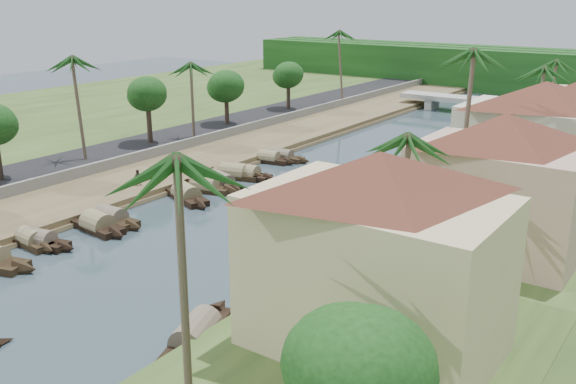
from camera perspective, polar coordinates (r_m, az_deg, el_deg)
The scene contains 38 objects.
ground at distance 46.56m, azimuth -12.62°, elevation -6.47°, with size 220.00×220.00×0.00m, color #34454E.
left_bank at distance 70.47m, azimuth -9.58°, elevation 2.24°, with size 10.00×180.00×0.80m, color brown.
right_bank at distance 53.05m, azimuth 18.64°, elevation -3.29°, with size 16.00×180.00×1.20m, color #2B451B.
road at distance 76.45m, azimuth -14.17°, elevation 3.37°, with size 8.00×180.00×1.40m, color black.
retaining_wall at distance 73.17m, azimuth -11.98°, elevation 3.43°, with size 0.40×180.00×1.10m, color slate.
treeline at distance 132.95m, azimuth 21.19°, elevation 9.95°, with size 120.00×14.00×8.00m.
bridge at distance 106.54m, azimuth 17.21°, elevation 7.53°, with size 28.00×4.00×2.40m.
building_near at distance 31.70m, azimuth 7.81°, elevation -5.24°, with size 14.85×14.85×10.20m.
building_mid at distance 45.60m, azimuth 18.27°, elevation 0.75°, with size 14.11×14.11×9.70m.
building_far at distance 58.96m, azimuth 21.47°, elevation 4.31°, with size 15.59×15.59×10.20m.
sampan_3 at distance 52.27m, azimuth -21.23°, elevation -4.11°, with size 7.00×2.81×1.90m.
sampan_4 at distance 52.72m, azimuth -21.90°, elevation -4.01°, with size 6.43×1.90×1.86m.
sampan_5 at distance 54.17m, azimuth -16.54°, elevation -2.87°, with size 7.27×2.51×2.27m.
sampan_6 at distance 55.39m, azimuth -15.45°, elevation -2.33°, with size 7.20×2.00×2.15m.
sampan_7 at distance 60.30m, azimuth -9.02°, elevation -0.30°, with size 8.38×4.62×2.22m.
sampan_8 at distance 62.70m, azimuth -7.34°, elevation 0.47°, with size 7.59×3.26×2.28m.
sampan_9 at distance 64.01m, azimuth -5.89°, elevation 0.86°, with size 7.83×3.94×2.00m.
sampan_10 at distance 66.86m, azimuth -4.87°, elevation 1.62°, with size 8.32×3.65×2.24m.
sampan_11 at distance 66.54m, azimuth -3.68°, elevation 1.56°, with size 7.40×2.43×2.11m.
sampan_12 at distance 73.68m, azimuth -0.60°, elevation 3.15°, with size 7.69×2.03×1.86m.
sampan_13 at distance 72.73m, azimuth -1.73°, elevation 2.96°, with size 6.98×2.51×1.92m.
sampan_14 at distance 36.43m, azimuth -8.18°, elevation -12.56°, with size 4.79×9.36×2.25m.
sampan_15 at distance 46.56m, azimuth 3.53°, elevation -5.51°, with size 4.40×7.31×2.00m.
sampan_16 at distance 57.09m, azimuth 9.49°, elevation -1.34°, with size 2.16×8.44×2.06m.
canoe_2 at distance 65.03m, azimuth -1.56°, elevation 0.93°, with size 5.20×2.15×0.76m.
palm_0 at distance 24.96m, azimuth -9.85°, elevation 2.15°, with size 3.20×3.20×12.67m.
palm_1 at distance 39.21m, azimuth 9.93°, elevation 4.59°, with size 3.20×3.20×10.54m.
palm_2 at distance 51.79m, azimuth 15.92°, elevation 11.54°, with size 3.20×3.20×14.53m.
palm_3 at distance 69.09m, azimuth 21.69°, elevation 9.97°, with size 3.20×3.20×11.62m.
palm_5 at distance 70.44m, azimuth -18.38°, elevation 10.99°, with size 3.20×3.20×12.14m.
palm_6 at distance 78.98m, azimuth -8.63°, elevation 11.01°, with size 3.20×3.20×10.37m.
palm_7 at distance 83.70m, azimuth 22.78°, elevation 10.49°, with size 3.20×3.20×10.96m.
palm_8 at distance 104.55m, azimuth 4.90°, elevation 13.84°, with size 3.20×3.20×12.61m.
tree_3 at distance 77.05m, azimuth -12.39°, elevation 8.42°, with size 4.53×4.53×7.63m.
tree_4 at distance 87.17m, azimuth -5.53°, elevation 9.27°, with size 4.84×4.84×7.01m.
tree_5 at distance 98.54m, azimuth 0.03°, elevation 10.29°, with size 4.45×4.45×6.89m.
tree_7 at distance 23.17m, azimuth 6.32°, elevation -15.20°, with size 5.02×5.02×6.99m.
person_far at distance 62.88m, azimuth -13.23°, elevation 1.28°, with size 0.74×0.58×1.53m, color #2D271F.
Camera 1 is at (32.13, -28.19, 18.47)m, focal length 40.00 mm.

